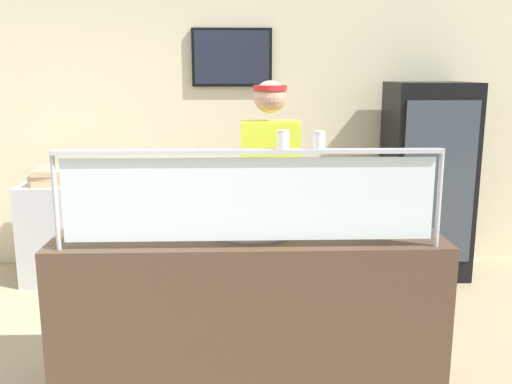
% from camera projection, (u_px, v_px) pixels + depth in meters
% --- Properties ---
extents(ground_plane, '(12.00, 12.00, 0.00)m').
position_uv_depth(ground_plane, '(247.00, 337.00, 3.98)').
color(ground_plane, tan).
rests_on(ground_plane, ground).
extents(shop_rear_unit, '(6.49, 0.13, 2.70)m').
position_uv_depth(shop_rear_unit, '(243.00, 121.00, 5.34)').
color(shop_rear_unit, beige).
rests_on(shop_rear_unit, ground).
extents(serving_counter, '(2.09, 0.73, 0.95)m').
position_uv_depth(serving_counter, '(249.00, 311.00, 3.26)').
color(serving_counter, '#4C3828').
rests_on(serving_counter, ground).
extents(sneeze_guard, '(1.92, 0.06, 0.50)m').
position_uv_depth(sneeze_guard, '(249.00, 188.00, 2.79)').
color(sneeze_guard, '#B2B5BC').
rests_on(sneeze_guard, serving_counter).
extents(pizza_tray, '(0.45, 0.45, 0.04)m').
position_uv_depth(pizza_tray, '(254.00, 229.00, 3.13)').
color(pizza_tray, '#9EA0A8').
rests_on(pizza_tray, serving_counter).
extents(pizza_server, '(0.09, 0.28, 0.01)m').
position_uv_depth(pizza_server, '(251.00, 226.00, 3.11)').
color(pizza_server, '#ADAFB7').
rests_on(pizza_server, pizza_tray).
extents(parmesan_shaker, '(0.06, 0.06, 0.09)m').
position_uv_depth(parmesan_shaker, '(283.00, 141.00, 2.75)').
color(parmesan_shaker, white).
rests_on(parmesan_shaker, sneeze_guard).
extents(pepper_flake_shaker, '(0.06, 0.06, 0.09)m').
position_uv_depth(pepper_flake_shaker, '(319.00, 141.00, 2.76)').
color(pepper_flake_shaker, white).
rests_on(pepper_flake_shaker, sneeze_guard).
extents(worker_figure, '(0.41, 0.50, 1.76)m').
position_uv_depth(worker_figure, '(270.00, 196.00, 3.78)').
color(worker_figure, '#23232D').
rests_on(worker_figure, ground).
extents(drink_fridge, '(0.71, 0.62, 1.72)m').
position_uv_depth(drink_fridge, '(427.00, 180.00, 5.07)').
color(drink_fridge, black).
rests_on(drink_fridge, ground).
extents(prep_shelf, '(0.70, 0.55, 0.87)m').
position_uv_depth(prep_shelf, '(66.00, 231.00, 5.01)').
color(prep_shelf, '#B7BABF').
rests_on(prep_shelf, ground).
extents(pizza_box_stack, '(0.47, 0.47, 0.14)m').
position_uv_depth(pizza_box_stack, '(63.00, 175.00, 4.90)').
color(pizza_box_stack, tan).
rests_on(pizza_box_stack, prep_shelf).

